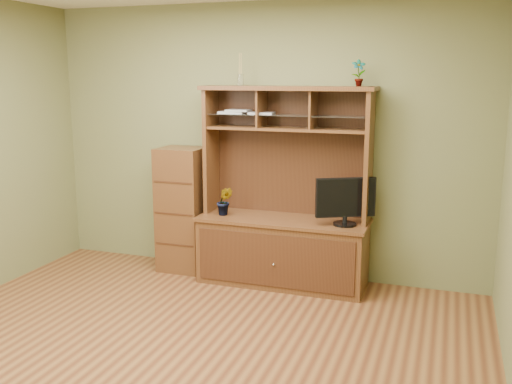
% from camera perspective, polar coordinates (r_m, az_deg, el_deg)
% --- Properties ---
extents(room, '(4.54, 4.04, 2.74)m').
position_cam_1_polar(room, '(3.90, -8.81, 1.91)').
color(room, '#532B17').
rests_on(room, ground).
extents(media_hutch, '(1.66, 0.61, 1.90)m').
position_cam_1_polar(media_hutch, '(5.53, 2.77, -3.88)').
color(media_hutch, '#442513').
rests_on(media_hutch, room).
extents(monitor, '(0.51, 0.30, 0.44)m').
position_cam_1_polar(monitor, '(5.24, 8.93, -0.84)').
color(monitor, black).
rests_on(monitor, media_hutch).
extents(orchid_plant, '(0.18, 0.16, 0.28)m').
position_cam_1_polar(orchid_plant, '(5.58, -3.16, -0.92)').
color(orchid_plant, '#2F5D1F').
rests_on(orchid_plant, media_hutch).
extents(top_plant, '(0.14, 0.12, 0.24)m').
position_cam_1_polar(top_plant, '(5.27, 10.22, 11.66)').
color(top_plant, '#3F6924').
rests_on(top_plant, media_hutch).
extents(reed_diffuser, '(0.06, 0.06, 0.30)m').
position_cam_1_polar(reed_diffuser, '(5.55, -1.57, 11.81)').
color(reed_diffuser, silver).
rests_on(reed_diffuser, media_hutch).
extents(magazines, '(0.56, 0.22, 0.04)m').
position_cam_1_polar(magazines, '(5.56, -1.26, 8.00)').
color(magazines, '#BBBBC0').
rests_on(magazines, media_hutch).
extents(side_cabinet, '(0.46, 0.42, 1.28)m').
position_cam_1_polar(side_cabinet, '(5.94, -7.34, -1.73)').
color(side_cabinet, '#442513').
rests_on(side_cabinet, room).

